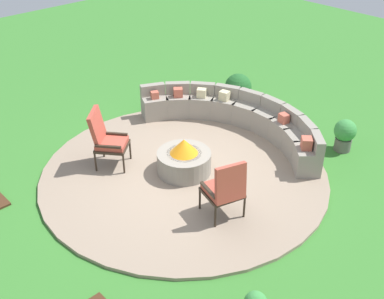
% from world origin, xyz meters
% --- Properties ---
extents(ground_plane, '(24.00, 24.00, 0.00)m').
position_xyz_m(ground_plane, '(0.00, 0.00, 0.00)').
color(ground_plane, '#387A2D').
extents(patio_circle, '(5.29, 5.29, 0.06)m').
position_xyz_m(patio_circle, '(0.00, 0.00, 0.03)').
color(patio_circle, gray).
rests_on(patio_circle, ground_plane).
extents(fire_pit, '(1.00, 1.00, 0.68)m').
position_xyz_m(fire_pit, '(0.00, 0.00, 0.32)').
color(fire_pit, gray).
rests_on(fire_pit, patio_circle).
extents(curved_stone_bench, '(4.23, 1.85, 0.73)m').
position_xyz_m(curved_stone_bench, '(-0.36, 1.85, 0.37)').
color(curved_stone_bench, gray).
rests_on(curved_stone_bench, patio_circle).
extents(lounge_chair_front_left, '(0.78, 0.81, 1.15)m').
position_xyz_m(lounge_chair_front_left, '(-1.15, -0.88, 0.63)').
color(lounge_chair_front_left, '#2D2319').
rests_on(lounge_chair_front_left, patio_circle).
extents(lounge_chair_front_right, '(0.71, 0.70, 1.06)m').
position_xyz_m(lounge_chair_front_right, '(1.39, -0.39, 0.61)').
color(lounge_chair_front_right, '#2D2319').
rests_on(lounge_chair_front_right, patio_circle).
extents(potted_plant_0, '(0.44, 0.44, 0.67)m').
position_xyz_m(potted_plant_0, '(1.54, 2.90, 0.37)').
color(potted_plant_0, '#605B56').
rests_on(potted_plant_0, ground_plane).
extents(potted_plant_1, '(0.63, 0.63, 0.80)m').
position_xyz_m(potted_plant_1, '(-1.23, 2.82, 0.43)').
color(potted_plant_1, brown).
rests_on(potted_plant_1, ground_plane).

